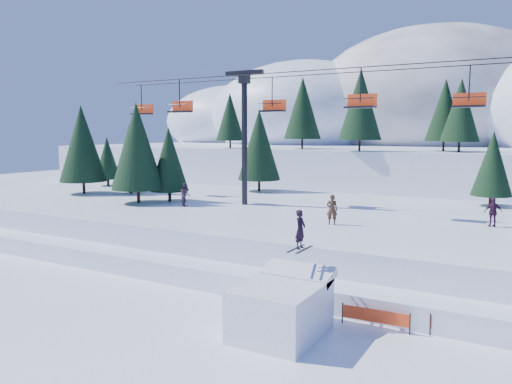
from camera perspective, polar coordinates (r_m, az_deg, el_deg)
The scene contains 10 objects.
ground at distance 20.34m, azimuth -5.61°, elevation -16.74°, with size 160.00×160.00×0.00m, color white.
mid_shelf at distance 35.59m, azimuth 11.29°, elevation -4.43°, with size 70.00×22.00×2.50m, color white.
berm at distance 26.69m, azimuth 4.42°, elevation -9.66°, with size 70.00×6.00×1.10m, color white.
mountain_ridge at distance 89.98m, azimuth 19.47°, elevation 7.43°, with size 119.00×60.99×26.46m.
jump_kicker at distance 20.61m, azimuth 3.01°, elevation -12.93°, with size 3.08×4.33×4.89m.
chairlift at distance 34.83m, azimuth 12.40°, elevation 8.66°, with size 46.46×3.21×10.28m.
conifer_stand at distance 34.55m, azimuth 20.32°, elevation 4.50°, with size 61.93×16.93×10.09m.
distant_skiers at distance 33.37m, azimuth 14.12°, elevation -1.53°, with size 31.16×8.36×1.86m.
banner_near at distance 21.88m, azimuth 13.47°, elevation -13.63°, with size 2.86×0.20×0.90m.
banner_far at distance 22.03m, azimuth 23.03°, elevation -13.86°, with size 2.76×0.79×0.90m.
Camera 1 is at (10.78, -15.21, 8.13)m, focal length 35.00 mm.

